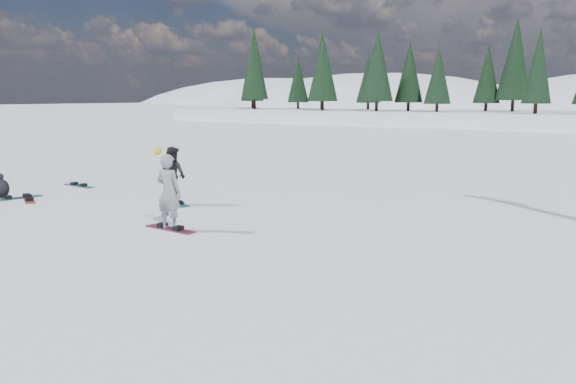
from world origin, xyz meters
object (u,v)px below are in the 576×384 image
object	(u,v)px
snowboard_loose_a	(18,198)
snowboard_loose_c	(79,186)
snowboarder_man	(173,175)
snowboard_loose_b	(29,200)
snowboarder_woman	(169,192)

from	to	relation	value
snowboard_loose_a	snowboard_loose_c	distance (m)	2.69
snowboarder_man	snowboard_loose_a	world-z (taller)	snowboarder_man
snowboard_loose_b	snowboard_loose_a	bearing A→B (deg)	-145.51
snowboard_loose_b	snowboarder_woman	bearing A→B (deg)	24.60
snowboard_loose_a	snowboard_loose_c	xyz separation A→B (m)	(-0.50, 2.64, 0.00)
snowboarder_man	snowboard_loose_c	xyz separation A→B (m)	(-5.26, 0.52, -0.85)
snowboarder_woman	snowboard_loose_c	distance (m)	8.23
snowboarder_woman	snowboard_loose_a	world-z (taller)	snowboarder_woman
snowboarder_man	snowboarder_woman	bearing A→B (deg)	140.07
snowboard_loose_a	snowboard_loose_c	world-z (taller)	same
snowboarder_man	snowboard_loose_a	xyz separation A→B (m)	(-4.77, -2.12, -0.85)
snowboarder_man	snowboard_loose_b	bearing A→B (deg)	32.99
snowboard_loose_b	snowboard_loose_c	size ratio (longest dim) A/B	1.00
snowboard_loose_a	snowboard_loose_c	bearing A→B (deg)	22.59
snowboarder_man	snowboard_loose_c	world-z (taller)	snowboarder_man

